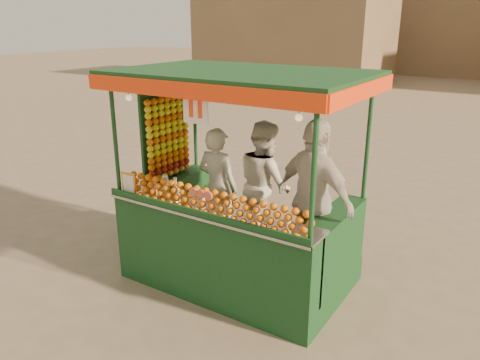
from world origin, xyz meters
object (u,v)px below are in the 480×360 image
Objects in this scene: vendor_middle at (265,184)px; vendor_right at (314,200)px; juice_cart at (229,218)px; vendor_left at (218,187)px.

vendor_middle is 0.90× the size of vendor_right.
juice_cart is at bearing 32.08° from vendor_right.
vendor_right is at bearing 177.10° from vendor_left.
vendor_left is 0.85× the size of vendor_right.
vendor_middle is at bearing 80.08° from juice_cart.
juice_cart is 1.74× the size of vendor_middle.
vendor_middle is (0.54, 0.36, 0.05)m from vendor_left.
vendor_right is (1.04, 0.26, 0.39)m from juice_cart.
vendor_right is (0.92, -0.43, 0.10)m from vendor_middle.
vendor_left is 0.95× the size of vendor_middle.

